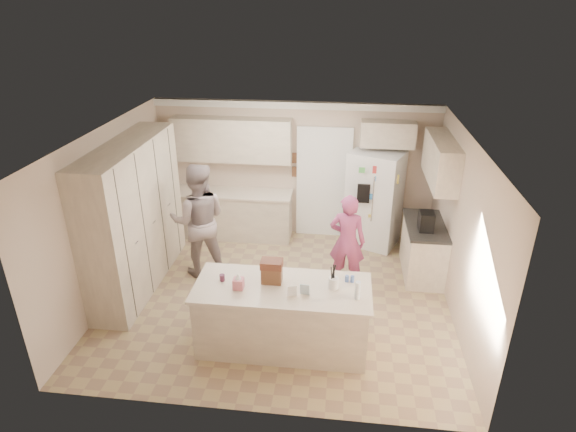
# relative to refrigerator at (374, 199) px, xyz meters

# --- Properties ---
(floor) EXTENTS (5.20, 4.60, 0.02)m
(floor) POSITION_rel_refrigerator_xyz_m (-1.50, -2.01, -0.91)
(floor) COLOR tan
(floor) RESTS_ON ground
(ceiling) EXTENTS (5.20, 4.60, 0.02)m
(ceiling) POSITION_rel_refrigerator_xyz_m (-1.50, -2.01, 1.71)
(ceiling) COLOR white
(ceiling) RESTS_ON wall_back
(wall_back) EXTENTS (5.20, 0.02, 2.60)m
(wall_back) POSITION_rel_refrigerator_xyz_m (-1.50, 0.30, 0.40)
(wall_back) COLOR beige
(wall_back) RESTS_ON ground
(wall_front) EXTENTS (5.20, 0.02, 2.60)m
(wall_front) POSITION_rel_refrigerator_xyz_m (-1.50, -4.32, 0.40)
(wall_front) COLOR beige
(wall_front) RESTS_ON ground
(wall_left) EXTENTS (0.02, 4.60, 2.60)m
(wall_left) POSITION_rel_refrigerator_xyz_m (-4.11, -2.01, 0.40)
(wall_left) COLOR beige
(wall_left) RESTS_ON ground
(wall_right) EXTENTS (0.02, 4.60, 2.60)m
(wall_right) POSITION_rel_refrigerator_xyz_m (1.11, -2.01, 0.40)
(wall_right) COLOR beige
(wall_right) RESTS_ON ground
(crown_back) EXTENTS (5.20, 0.08, 0.12)m
(crown_back) POSITION_rel_refrigerator_xyz_m (-1.50, 0.25, 1.63)
(crown_back) COLOR white
(crown_back) RESTS_ON wall_back
(pantry_bank) EXTENTS (0.60, 2.60, 2.35)m
(pantry_bank) POSITION_rel_refrigerator_xyz_m (-3.80, -1.81, 0.28)
(pantry_bank) COLOR beige
(pantry_bank) RESTS_ON floor
(back_base_cab) EXTENTS (2.20, 0.60, 0.88)m
(back_base_cab) POSITION_rel_refrigerator_xyz_m (-2.65, -0.01, -0.46)
(back_base_cab) COLOR beige
(back_base_cab) RESTS_ON floor
(back_countertop) EXTENTS (2.24, 0.63, 0.04)m
(back_countertop) POSITION_rel_refrigerator_xyz_m (-2.65, -0.02, 0.00)
(back_countertop) COLOR beige
(back_countertop) RESTS_ON back_base_cab
(back_upper_cab) EXTENTS (2.20, 0.35, 0.80)m
(back_upper_cab) POSITION_rel_refrigerator_xyz_m (-2.65, 0.11, 1.00)
(back_upper_cab) COLOR beige
(back_upper_cab) RESTS_ON wall_back
(doorway_opening) EXTENTS (0.90, 0.06, 2.10)m
(doorway_opening) POSITION_rel_refrigerator_xyz_m (-0.95, 0.27, 0.15)
(doorway_opening) COLOR black
(doorway_opening) RESTS_ON floor
(doorway_casing) EXTENTS (1.02, 0.03, 2.22)m
(doorway_casing) POSITION_rel_refrigerator_xyz_m (-0.95, 0.23, 0.15)
(doorway_casing) COLOR white
(doorway_casing) RESTS_ON floor
(wall_frame_upper) EXTENTS (0.15, 0.02, 0.20)m
(wall_frame_upper) POSITION_rel_refrigerator_xyz_m (-1.48, 0.26, 0.65)
(wall_frame_upper) COLOR brown
(wall_frame_upper) RESTS_ON wall_back
(wall_frame_lower) EXTENTS (0.15, 0.02, 0.20)m
(wall_frame_lower) POSITION_rel_refrigerator_xyz_m (-1.48, 0.26, 0.38)
(wall_frame_lower) COLOR brown
(wall_frame_lower) RESTS_ON wall_back
(refrigerator) EXTENTS (1.10, 0.99, 1.80)m
(refrigerator) POSITION_rel_refrigerator_xyz_m (0.00, 0.00, 0.00)
(refrigerator) COLOR white
(refrigerator) RESTS_ON floor
(fridge_seam) EXTENTS (0.02, 0.02, 1.78)m
(fridge_seam) POSITION_rel_refrigerator_xyz_m (0.00, -0.35, 0.00)
(fridge_seam) COLOR gray
(fridge_seam) RESTS_ON refrigerator
(fridge_dispenser) EXTENTS (0.22, 0.03, 0.35)m
(fridge_dispenser) POSITION_rel_refrigerator_xyz_m (-0.22, -0.37, 0.25)
(fridge_dispenser) COLOR black
(fridge_dispenser) RESTS_ON refrigerator
(fridge_handle_l) EXTENTS (0.02, 0.02, 0.85)m
(fridge_handle_l) POSITION_rel_refrigerator_xyz_m (-0.05, -0.37, 0.15)
(fridge_handle_l) COLOR silver
(fridge_handle_l) RESTS_ON refrigerator
(fridge_handle_r) EXTENTS (0.02, 0.02, 0.85)m
(fridge_handle_r) POSITION_rel_refrigerator_xyz_m (0.05, -0.37, 0.15)
(fridge_handle_r) COLOR silver
(fridge_handle_r) RESTS_ON refrigerator
(over_fridge_cab) EXTENTS (0.95, 0.35, 0.45)m
(over_fridge_cab) POSITION_rel_refrigerator_xyz_m (0.15, 0.11, 1.20)
(over_fridge_cab) COLOR beige
(over_fridge_cab) RESTS_ON wall_back
(right_base_cab) EXTENTS (0.60, 1.20, 0.88)m
(right_base_cab) POSITION_rel_refrigerator_xyz_m (0.80, -1.01, -0.46)
(right_base_cab) COLOR beige
(right_base_cab) RESTS_ON floor
(right_countertop) EXTENTS (0.63, 1.24, 0.04)m
(right_countertop) POSITION_rel_refrigerator_xyz_m (0.79, -1.01, 0.00)
(right_countertop) COLOR #2D2B28
(right_countertop) RESTS_ON right_base_cab
(right_upper_cab) EXTENTS (0.35, 1.50, 0.70)m
(right_upper_cab) POSITION_rel_refrigerator_xyz_m (0.93, -0.81, 1.05)
(right_upper_cab) COLOR beige
(right_upper_cab) RESTS_ON wall_right
(coffee_maker) EXTENTS (0.22, 0.28, 0.30)m
(coffee_maker) POSITION_rel_refrigerator_xyz_m (0.75, -1.21, 0.17)
(coffee_maker) COLOR black
(coffee_maker) RESTS_ON right_countertop
(island_base) EXTENTS (2.20, 0.90, 0.88)m
(island_base) POSITION_rel_refrigerator_xyz_m (-1.30, -3.11, -0.46)
(island_base) COLOR beige
(island_base) RESTS_ON floor
(island_top) EXTENTS (2.28, 0.96, 0.05)m
(island_top) POSITION_rel_refrigerator_xyz_m (-1.30, -3.11, 0.00)
(island_top) COLOR beige
(island_top) RESTS_ON island_base
(utensil_crock) EXTENTS (0.13, 0.13, 0.15)m
(utensil_crock) POSITION_rel_refrigerator_xyz_m (-0.65, -3.06, 0.10)
(utensil_crock) COLOR white
(utensil_crock) RESTS_ON island_top
(tissue_box) EXTENTS (0.13, 0.13, 0.14)m
(tissue_box) POSITION_rel_refrigerator_xyz_m (-1.85, -3.21, 0.10)
(tissue_box) COLOR #D86F81
(tissue_box) RESTS_ON island_top
(tissue_plume) EXTENTS (0.08, 0.08, 0.08)m
(tissue_plume) POSITION_rel_refrigerator_xyz_m (-1.85, -3.21, 0.20)
(tissue_plume) COLOR white
(tissue_plume) RESTS_ON tissue_box
(dollhouse_body) EXTENTS (0.26, 0.18, 0.22)m
(dollhouse_body) POSITION_rel_refrigerator_xyz_m (-1.45, -3.01, 0.14)
(dollhouse_body) COLOR brown
(dollhouse_body) RESTS_ON island_top
(dollhouse_roof) EXTENTS (0.28, 0.20, 0.10)m
(dollhouse_roof) POSITION_rel_refrigerator_xyz_m (-1.45, -3.01, 0.30)
(dollhouse_roof) COLOR #592D1E
(dollhouse_roof) RESTS_ON dollhouse_body
(jam_jar) EXTENTS (0.07, 0.07, 0.09)m
(jam_jar) POSITION_rel_refrigerator_xyz_m (-2.10, -3.06, 0.07)
(jam_jar) COLOR #59263F
(jam_jar) RESTS_ON island_top
(greeting_card_a) EXTENTS (0.12, 0.06, 0.16)m
(greeting_card_a) POSITION_rel_refrigerator_xyz_m (-1.15, -3.31, 0.11)
(greeting_card_a) COLOR white
(greeting_card_a) RESTS_ON island_top
(greeting_card_b) EXTENTS (0.12, 0.05, 0.16)m
(greeting_card_b) POSITION_rel_refrigerator_xyz_m (-1.00, -3.26, 0.11)
(greeting_card_b) COLOR silver
(greeting_card_b) RESTS_ON island_top
(water_bottle) EXTENTS (0.07, 0.07, 0.24)m
(water_bottle) POSITION_rel_refrigerator_xyz_m (-0.35, -3.26, 0.14)
(water_bottle) COLOR silver
(water_bottle) RESTS_ON island_top
(shaker_salt) EXTENTS (0.05, 0.05, 0.09)m
(shaker_salt) POSITION_rel_refrigerator_xyz_m (-0.48, -2.89, 0.07)
(shaker_salt) COLOR #4967AE
(shaker_salt) RESTS_ON island_top
(shaker_pepper) EXTENTS (0.05, 0.05, 0.09)m
(shaker_pepper) POSITION_rel_refrigerator_xyz_m (-0.41, -2.89, 0.07)
(shaker_pepper) COLOR #4967AE
(shaker_pepper) RESTS_ON island_top
(teen_boy) EXTENTS (1.08, 0.92, 1.94)m
(teen_boy) POSITION_rel_refrigerator_xyz_m (-2.90, -1.41, 0.07)
(teen_boy) COLOR gray
(teen_boy) RESTS_ON floor
(teen_girl) EXTENTS (0.62, 0.46, 1.57)m
(teen_girl) POSITION_rel_refrigerator_xyz_m (-0.47, -1.50, -0.11)
(teen_girl) COLOR #9E3A71
(teen_girl) RESTS_ON floor
(fridge_magnets) EXTENTS (0.76, 0.02, 1.44)m
(fridge_magnets) POSITION_rel_refrigerator_xyz_m (0.00, -0.36, 0.00)
(fridge_magnets) COLOR tan
(fridge_magnets) RESTS_ON refrigerator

